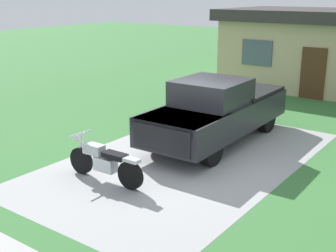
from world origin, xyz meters
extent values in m
plane|color=#3A7338|center=(0.00, 0.00, 0.00)|extent=(80.00, 80.00, 0.00)
cube|color=#9F9F9F|center=(0.00, 0.00, 0.00)|extent=(5.22, 8.97, 0.01)
cylinder|color=black|center=(-1.55, -2.26, 0.33)|extent=(0.66, 0.13, 0.66)
cylinder|color=black|center=(0.00, -2.25, 0.33)|extent=(0.66, 0.13, 0.66)
cube|color=silver|center=(-0.75, -2.26, 0.42)|extent=(0.56, 0.27, 0.32)
cube|color=#B7BABF|center=(-1.10, -2.26, 0.72)|extent=(0.52, 0.26, 0.24)
cube|color=black|center=(-0.45, -2.25, 0.70)|extent=(0.60, 0.29, 0.12)
cube|color=#B7BABF|center=(0.00, -2.25, 0.70)|extent=(0.48, 0.20, 0.08)
cylinder|color=silver|center=(-1.55, -2.26, 0.70)|extent=(0.33, 0.06, 0.77)
cylinder|color=silver|center=(-1.55, -2.26, 1.02)|extent=(0.05, 0.70, 0.04)
sphere|color=silver|center=(-1.67, -2.27, 0.88)|extent=(0.16, 0.16, 0.16)
cylinder|color=black|center=(0.70, 0.05, 0.42)|extent=(0.32, 0.85, 0.84)
cylinder|color=black|center=(-0.94, 0.02, 0.42)|extent=(0.32, 0.85, 0.84)
cylinder|color=black|center=(0.64, 3.55, 0.42)|extent=(0.32, 0.85, 0.84)
cylinder|color=black|center=(-1.00, 3.52, 0.42)|extent=(0.32, 0.85, 0.84)
cube|color=#28282D|center=(-0.15, 1.83, 0.80)|extent=(2.11, 5.64, 0.80)
cube|color=#28282D|center=(-0.12, -0.02, 1.10)|extent=(1.94, 1.94, 0.20)
cube|color=#28282D|center=(-0.14, 1.43, 1.55)|extent=(1.84, 1.93, 0.70)
cube|color=#3F4C56|center=(-0.13, 0.63, 1.45)|extent=(1.70, 0.19, 0.60)
cube|color=black|center=(-0.18, 3.38, 1.05)|extent=(1.94, 2.44, 0.50)
cube|color=black|center=(-0.10, -0.95, 0.80)|extent=(1.70, 0.13, 0.64)
cube|color=tan|center=(0.25, 11.37, 1.50)|extent=(9.00, 5.00, 3.00)
cube|color=#4C2D19|center=(0.25, 8.84, 1.05)|extent=(1.00, 0.08, 2.10)
cube|color=#4C5966|center=(-2.27, 8.84, 1.70)|extent=(1.40, 0.06, 1.10)
camera|label=1|loc=(6.08, -9.16, 4.25)|focal=47.64mm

